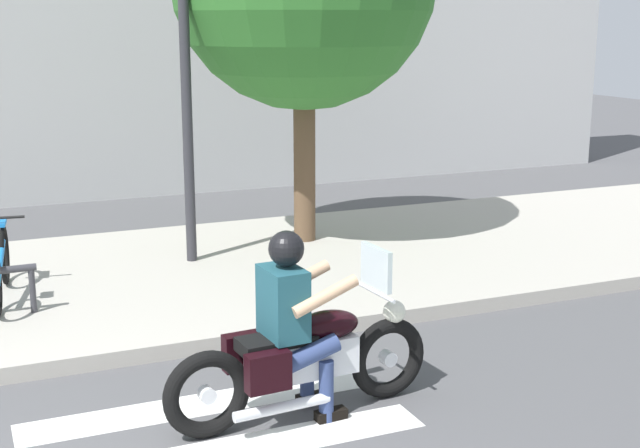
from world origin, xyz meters
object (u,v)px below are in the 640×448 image
Objects in this scene: bicycle_5 at (0,265)px; street_lamp at (184,35)px; motorcycle at (303,358)px; rider at (293,312)px.

bicycle_5 is 3.17m from street_lamp.
motorcycle reaches higher than bicycle_5.
bicycle_5 is at bearing 118.43° from rider.
motorcycle is at bearing 1.52° from rider.
rider is 3.87m from bicycle_5.
rider is (-0.08, -0.00, 0.37)m from motorcycle.
rider is 0.32× the size of street_lamp.
street_lamp reaches higher than bicycle_5.
motorcycle is 4.67m from street_lamp.
rider reaches higher than bicycle_5.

